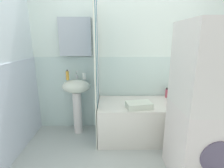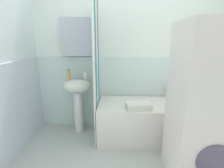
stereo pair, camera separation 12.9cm
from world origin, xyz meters
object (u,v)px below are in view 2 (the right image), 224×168
object	(u,v)px
toothbrush_cup	(85,76)
towel_folded	(138,106)
body_wash_bottle	(168,94)
washer_dryer_stack	(205,109)
conditioner_bottle	(176,94)
bathtub	(146,121)
sink	(78,94)
lotion_bottle	(183,92)
soap_dispenser	(69,75)

from	to	relation	value
toothbrush_cup	towel_folded	distance (m)	0.94
body_wash_bottle	washer_dryer_stack	xyz separation A→B (m)	(0.05, -1.04, 0.19)
toothbrush_cup	conditioner_bottle	xyz separation A→B (m)	(1.44, 0.06, -0.29)
bathtub	sink	bearing A→B (deg)	171.97
lotion_bottle	towel_folded	bearing A→B (deg)	-148.64
bathtub	conditioner_bottle	bearing A→B (deg)	27.74
conditioner_bottle	bathtub	bearing A→B (deg)	-152.26
body_wash_bottle	sink	bearing A→B (deg)	-176.19
towel_folded	body_wash_bottle	bearing A→B (deg)	39.81
body_wash_bottle	towel_folded	world-z (taller)	body_wash_bottle
bathtub	towel_folded	size ratio (longest dim) A/B	4.24
conditioner_bottle	washer_dryer_stack	world-z (taller)	washer_dryer_stack
soap_dispenser	bathtub	size ratio (longest dim) A/B	0.11
toothbrush_cup	towel_folded	size ratio (longest dim) A/B	0.28
lotion_bottle	bathtub	bearing A→B (deg)	-155.71
conditioner_bottle	sink	bearing A→B (deg)	-175.87
sink	conditioner_bottle	world-z (taller)	sink
sink	toothbrush_cup	xyz separation A→B (m)	(0.12, 0.05, 0.28)
body_wash_bottle	towel_folded	distance (m)	0.68
toothbrush_cup	washer_dryer_stack	size ratio (longest dim) A/B	0.06
soap_dispenser	towel_folded	xyz separation A→B (m)	(1.04, -0.34, -0.35)
lotion_bottle	towel_folded	size ratio (longest dim) A/B	0.58
sink	lotion_bottle	bearing A→B (deg)	4.35
bathtub	lotion_bottle	bearing A→B (deg)	24.29
lotion_bottle	conditioner_bottle	bearing A→B (deg)	-172.64
sink	body_wash_bottle	xyz separation A→B (m)	(1.43, 0.10, -0.01)
toothbrush_cup	conditioner_bottle	world-z (taller)	toothbrush_cup
soap_dispenser	toothbrush_cup	distance (m)	0.25
soap_dispenser	washer_dryer_stack	distance (m)	1.87
conditioner_bottle	washer_dryer_stack	size ratio (longest dim) A/B	0.10
conditioner_bottle	soap_dispenser	bearing A→B (deg)	-176.22
sink	soap_dispenser	bearing A→B (deg)	179.37
sink	soap_dispenser	world-z (taller)	soap_dispenser
lotion_bottle	towel_folded	distance (m)	0.90
towel_folded	bathtub	bearing A→B (deg)	51.64
lotion_bottle	towel_folded	xyz separation A→B (m)	(-0.76, -0.47, -0.05)
toothbrush_cup	lotion_bottle	xyz separation A→B (m)	(1.55, 0.08, -0.27)
towel_folded	washer_dryer_stack	world-z (taller)	washer_dryer_stack
soap_dispenser	body_wash_bottle	bearing A→B (deg)	3.46
bathtub	body_wash_bottle	xyz separation A→B (m)	(0.37, 0.25, 0.35)
sink	washer_dryer_stack	world-z (taller)	washer_dryer_stack
conditioner_bottle	towel_folded	xyz separation A→B (m)	(-0.65, -0.45, -0.03)
sink	washer_dryer_stack	bearing A→B (deg)	-32.55
bathtub	washer_dryer_stack	bearing A→B (deg)	-62.17
soap_dispenser	conditioner_bottle	world-z (taller)	soap_dispenser
toothbrush_cup	lotion_bottle	size ratio (longest dim) A/B	0.49
toothbrush_cup	body_wash_bottle	world-z (taller)	toothbrush_cup
lotion_bottle	washer_dryer_stack	world-z (taller)	washer_dryer_stack
bathtub	lotion_bottle	xyz separation A→B (m)	(0.61, 0.28, 0.37)
sink	toothbrush_cup	size ratio (longest dim) A/B	9.16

